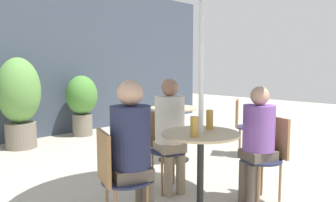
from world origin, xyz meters
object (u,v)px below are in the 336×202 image
Objects in this scene: cafe_table_near at (200,157)px; bistro_chair_4 at (243,122)px; potted_plant_2 at (82,100)px; seated_person_0 at (258,134)px; seated_person_2 at (132,143)px; beer_glass_0 at (194,127)px; potted_plant_1 at (19,98)px; cafe_table_far at (174,123)px; beer_glass_1 at (210,120)px; bistro_chair_2 at (115,172)px; seated_person_1 at (170,125)px; bistro_chair_1 at (165,142)px; bistro_chair_0 at (268,151)px.

cafe_table_near is 2.15m from bistro_chair_4.
seated_person_0 is at bearing -97.21° from potted_plant_2.
seated_person_2 is 7.27× the size of beer_glass_0.
potted_plant_1 is (-0.13, 3.62, 0.28)m from cafe_table_near.
cafe_table_far is 4.17× the size of beer_glass_1.
cafe_table_near is at bearing -90.00° from bistro_chair_2.
potted_plant_1 reaches higher than seated_person_1.
bistro_chair_1 is (-0.83, -0.63, -0.02)m from cafe_table_far.
bistro_chair_4 is at bearing -53.17° from potted_plant_1.
cafe_table_near is 0.61× the size of seated_person_2.
beer_glass_0 is (-0.45, -0.78, 0.33)m from bistro_chair_1.
cafe_table_near is 0.35m from beer_glass_1.
bistro_chair_0 is 0.70× the size of seated_person_1.
bistro_chair_0 is 4.00m from potted_plant_1.
seated_person_1 reaches higher than bistro_chair_0.
bistro_chair_2 is (-1.83, -1.07, -0.02)m from cafe_table_far.
bistro_chair_2 is 0.57× the size of potted_plant_1.
bistro_chair_1 is 0.57× the size of potted_plant_1.
bistro_chair_1 is at bearing -45.00° from bistro_chair_2.
potted_plant_1 is (-0.30, 3.59, -0.03)m from beer_glass_1.
beer_glass_1 is at bearing -77.61° from bistro_chair_1.
bistro_chair_4 is 2.00m from beer_glass_1.
potted_plant_1 is 1.28× the size of potted_plant_2.
beer_glass_0 is (-2.17, -0.84, 0.33)m from bistro_chair_4.
bistro_chair_2 is (-1.44, 0.56, 0.00)m from bistro_chair_0.
potted_plant_2 reaches higher than bistro_chair_0.
bistro_chair_1 is at bearing -135.00° from bistro_chair_0.
cafe_table_far is 1.93m from beer_glass_0.
cafe_table_near is 0.90× the size of bistro_chair_4.
potted_plant_1 reaches higher than cafe_table_far.
potted_plant_2 is at bearing 95.99° from seated_person_1.
cafe_table_near is at bearing -106.24° from potted_plant_2.
bistro_chair_0 is 0.73× the size of potted_plant_2.
potted_plant_2 reaches higher than cafe_table_near.
beer_glass_0 is at bearing -90.62° from potted_plant_1.
bistro_chair_1 and bistro_chair_2 have the same top height.
seated_person_0 reaches higher than bistro_chair_4.
beer_glass_1 reaches higher than bistro_chair_4.
potted_plant_1 reaches higher than beer_glass_0.
bistro_chair_0 is at bearing -45.00° from bistro_chair_1.
cafe_table_far is 0.66× the size of potted_plant_2.
bistro_chair_1 is at bearing 90.00° from seated_person_1.
cafe_table_far is 4.47× the size of beer_glass_0.
bistro_chair_4 is 0.68× the size of seated_person_2.
bistro_chair_1 is at bearing 68.74° from cafe_table_near.
bistro_chair_2 is 0.70× the size of seated_person_1.
bistro_chair_4 is at bearing 23.22° from bistro_chair_1.
bistro_chair_0 is at bearing -90.00° from bistro_chair_2.
seated_person_1 reaches higher than bistro_chair_4.
seated_person_1 is at bearing -129.25° from bistro_chair_0.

